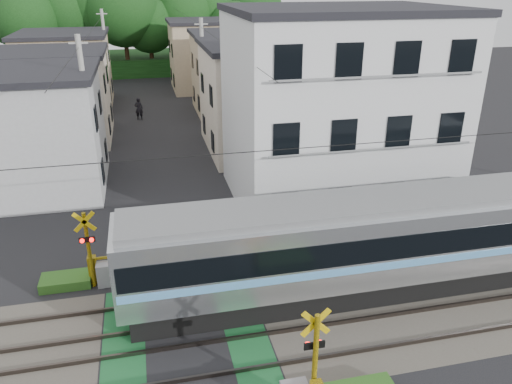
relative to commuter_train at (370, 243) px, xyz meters
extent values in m
plane|color=black|center=(-6.69, -1.20, -1.92)|extent=(120.00, 120.00, 0.00)
cube|color=#47423A|center=(-6.69, -1.20, -1.92)|extent=(120.00, 6.00, 0.00)
cube|color=black|center=(-6.69, -1.20, -1.91)|extent=(5.20, 120.00, 0.00)
cube|color=#145126|center=(-8.59, -1.20, -1.91)|extent=(1.30, 6.00, 0.00)
cube|color=#145126|center=(-4.79, -1.20, -1.91)|extent=(1.30, 6.00, 0.00)
cube|color=#3F3833|center=(-6.69, -3.10, -1.85)|extent=(120.00, 0.08, 0.14)
cube|color=#3F3833|center=(-6.69, -1.70, -1.85)|extent=(120.00, 0.08, 0.14)
cube|color=#3F3833|center=(-6.69, -0.70, -1.85)|extent=(120.00, 0.08, 0.14)
cube|color=#3F3833|center=(-6.69, 0.70, -1.85)|extent=(120.00, 0.08, 0.14)
cube|color=black|center=(0.01, 0.00, -1.48)|extent=(16.75, 2.31, 0.87)
cube|color=black|center=(-6.09, 0.00, -1.63)|extent=(2.33, 2.13, 0.58)
cube|color=black|center=(6.12, 0.00, -1.63)|extent=(2.33, 2.13, 0.58)
cube|color=#B8BDC2|center=(0.01, 0.00, 0.22)|extent=(17.45, 2.71, 2.52)
cube|color=black|center=(0.01, 0.00, 0.52)|extent=(17.17, 2.75, 0.86)
cube|color=#5397D2|center=(0.01, 0.00, -0.14)|extent=(17.28, 2.74, 0.27)
cube|color=slate|center=(0.01, 0.00, 1.59)|extent=(17.10, 2.23, 0.23)
cube|color=black|center=(-8.66, 0.00, 0.59)|extent=(0.10, 2.33, 1.51)
cylinder|color=#E4BA0C|center=(-3.69, -4.80, -0.42)|extent=(0.14, 0.14, 3.00)
cube|color=#E4BA0C|center=(-3.69, -4.70, 0.78)|extent=(0.77, 0.05, 0.77)
cube|color=#E4BA0C|center=(-3.69, -4.70, 0.78)|extent=(0.77, 0.05, 0.77)
cube|color=black|center=(-3.69, -4.70, 0.08)|extent=(0.55, 0.05, 0.20)
sphere|color=#FF0C07|center=(-3.85, -4.64, 0.08)|extent=(0.16, 0.16, 0.16)
sphere|color=#FF0C07|center=(-3.53, -4.64, 0.08)|extent=(0.16, 0.16, 0.16)
cylinder|color=#E4BA0C|center=(-9.69, 2.40, -0.42)|extent=(0.14, 0.14, 3.00)
cube|color=#E4BA0C|center=(-9.69, 2.30, 0.78)|extent=(0.77, 0.05, 0.77)
cube|color=#E4BA0C|center=(-9.69, 2.30, 0.78)|extent=(0.77, 0.05, 0.77)
cube|color=black|center=(-9.69, 2.30, 0.08)|extent=(0.55, 0.05, 0.20)
sphere|color=#FF0C07|center=(-9.85, 2.24, 0.08)|extent=(0.16, 0.16, 0.16)
sphere|color=#FF0C07|center=(-9.53, 2.24, 0.08)|extent=(0.16, 0.16, 0.16)
cube|color=gray|center=(-9.19, 2.40, -1.47)|extent=(0.70, 0.50, 0.90)
cube|color=#E4BA0C|center=(-9.69, 2.65, -1.37)|extent=(0.30, 0.30, 1.10)
cube|color=#E4BA0C|center=(-7.44, 2.65, -0.92)|extent=(4.20, 0.08, 0.08)
cube|color=silver|center=(1.81, 8.30, 2.58)|extent=(10.00, 8.00, 9.00)
cube|color=black|center=(1.81, 8.30, 7.23)|extent=(10.20, 8.16, 0.30)
cube|color=black|center=(-1.89, 4.27, -0.42)|extent=(1.10, 0.06, 1.40)
cube|color=black|center=(0.56, 4.27, -0.42)|extent=(1.10, 0.06, 1.40)
cube|color=black|center=(3.01, 4.27, -0.42)|extent=(1.10, 0.06, 1.40)
cube|color=black|center=(5.46, 4.27, -0.42)|extent=(1.10, 0.06, 1.40)
cube|color=gray|center=(1.81, 4.05, -1.02)|extent=(9.00, 0.06, 0.08)
cube|color=black|center=(-1.89, 4.27, 2.58)|extent=(1.10, 0.06, 1.40)
cube|color=black|center=(0.56, 4.27, 2.58)|extent=(1.10, 0.06, 1.40)
cube|color=black|center=(3.01, 4.27, 2.58)|extent=(1.10, 0.06, 1.40)
cube|color=black|center=(5.46, 4.27, 2.58)|extent=(1.10, 0.06, 1.40)
cube|color=gray|center=(1.81, 4.05, 1.98)|extent=(9.00, 0.06, 0.08)
cube|color=black|center=(-1.89, 4.27, 5.58)|extent=(1.10, 0.06, 1.40)
cube|color=black|center=(0.56, 4.27, 5.58)|extent=(1.10, 0.06, 1.40)
cube|color=black|center=(3.01, 4.27, 5.58)|extent=(1.10, 0.06, 1.40)
cube|color=black|center=(5.46, 4.27, 5.58)|extent=(1.10, 0.06, 1.40)
cube|color=gray|center=(1.81, 4.05, 4.98)|extent=(9.00, 0.06, 0.08)
cube|color=#B6B8BC|center=(-13.19, 12.80, 1.08)|extent=(7.00, 7.00, 6.00)
cube|color=black|center=(-13.19, 12.80, 4.23)|extent=(7.35, 7.35, 0.30)
cube|color=black|center=(-9.66, 11.05, -0.62)|extent=(0.06, 1.00, 1.20)
cube|color=black|center=(-9.66, 14.55, -0.62)|extent=(0.06, 1.00, 1.20)
cube|color=black|center=(-9.66, 11.05, 2.18)|extent=(0.06, 1.00, 1.20)
cube|color=black|center=(-9.66, 14.55, 2.18)|extent=(0.06, 1.00, 1.20)
cube|color=beige|center=(0.11, 16.80, 1.33)|extent=(7.00, 8.00, 6.50)
cube|color=black|center=(0.11, 16.80, 4.73)|extent=(7.35, 8.40, 0.30)
cube|color=black|center=(-3.42, 14.80, -0.62)|extent=(0.06, 1.00, 1.20)
cube|color=black|center=(-3.42, 18.80, -0.62)|extent=(0.06, 1.00, 1.20)
cube|color=black|center=(-3.42, 14.80, 2.18)|extent=(0.06, 1.00, 1.20)
cube|color=black|center=(-3.42, 18.80, 2.18)|extent=(0.06, 1.00, 1.20)
cube|color=beige|center=(-13.69, 21.80, 0.98)|extent=(8.00, 7.00, 5.80)
cube|color=black|center=(-13.69, 21.80, 4.03)|extent=(8.40, 7.35, 0.30)
cube|color=black|center=(-9.66, 20.05, -0.62)|extent=(0.06, 1.00, 1.20)
cube|color=black|center=(-9.66, 23.55, -0.62)|extent=(0.06, 1.00, 1.20)
cube|color=black|center=(-9.66, 20.05, 2.18)|extent=(0.06, 1.00, 1.20)
cube|color=black|center=(-9.66, 23.55, 2.18)|extent=(0.06, 1.00, 1.20)
cube|color=tan|center=(0.51, 26.80, 1.18)|extent=(7.00, 7.00, 6.20)
cube|color=black|center=(0.51, 26.80, 4.43)|extent=(7.35, 7.35, 0.30)
cube|color=black|center=(-3.02, 25.05, -0.62)|extent=(0.06, 1.00, 1.20)
cube|color=black|center=(-3.02, 28.55, -0.62)|extent=(0.06, 1.00, 1.20)
cube|color=black|center=(-3.02, 25.05, 2.18)|extent=(0.06, 1.00, 1.20)
cube|color=black|center=(-3.02, 28.55, 2.18)|extent=(0.06, 1.00, 1.20)
cube|color=tan|center=(-13.49, 31.80, 1.08)|extent=(7.00, 8.00, 6.00)
cube|color=black|center=(-13.49, 31.80, 4.23)|extent=(7.35, 8.40, 0.30)
cube|color=black|center=(-9.96, 29.80, -0.62)|extent=(0.06, 1.00, 1.20)
cube|color=black|center=(-9.96, 33.80, -0.62)|extent=(0.06, 1.00, 1.20)
cube|color=black|center=(-9.96, 29.80, 2.18)|extent=(0.06, 1.00, 1.20)
cube|color=black|center=(-9.96, 33.80, 2.18)|extent=(0.06, 1.00, 1.20)
cube|color=tan|center=(-0.19, 36.80, 1.28)|extent=(8.00, 7.00, 6.40)
cube|color=black|center=(-0.19, 36.80, 4.63)|extent=(8.40, 7.35, 0.30)
cube|color=black|center=(-4.22, 35.05, -0.62)|extent=(0.06, 1.00, 1.20)
cube|color=black|center=(-4.22, 38.55, -0.62)|extent=(0.06, 1.00, 1.20)
cube|color=black|center=(-4.22, 35.05, 2.18)|extent=(0.06, 1.00, 1.20)
cube|color=black|center=(-4.22, 38.55, 2.18)|extent=(0.06, 1.00, 1.20)
cube|color=#174115|center=(-6.69, 48.80, -0.92)|extent=(40.00, 10.00, 2.00)
cylinder|color=#332114|center=(-20.19, 47.63, 0.96)|extent=(0.50, 0.50, 5.76)
sphere|color=#174115|center=(-20.19, 47.63, 5.57)|extent=(8.06, 8.06, 8.06)
cylinder|color=#332114|center=(-18.27, 44.79, 0.49)|extent=(0.50, 0.50, 4.81)
sphere|color=#174115|center=(-18.27, 44.79, 4.33)|extent=(6.73, 6.73, 6.73)
cylinder|color=#332114|center=(-14.39, 46.83, 0.68)|extent=(0.50, 0.50, 5.20)
sphere|color=#174115|center=(-14.39, 46.83, 4.85)|extent=(7.28, 7.28, 7.28)
cylinder|color=#332114|center=(-10.83, 47.08, 0.99)|extent=(0.50, 0.50, 5.81)
sphere|color=#174115|center=(-10.83, 47.08, 5.64)|extent=(8.14, 8.14, 8.14)
cylinder|color=#332114|center=(-8.58, 44.75, 0.84)|extent=(0.50, 0.50, 5.52)
sphere|color=#174115|center=(-8.58, 44.75, 5.26)|extent=(7.73, 7.73, 7.73)
cylinder|color=#332114|center=(-5.90, 45.25, 0.22)|extent=(0.50, 0.50, 4.26)
sphere|color=#174115|center=(-5.90, 45.25, 3.63)|extent=(5.97, 5.97, 5.97)
cylinder|color=#332114|center=(-1.97, 46.20, 0.49)|extent=(0.50, 0.50, 4.82)
sphere|color=#174115|center=(-1.97, 46.20, 4.35)|extent=(6.75, 6.75, 6.75)
cylinder|color=#332114|center=(1.21, 47.47, 0.44)|extent=(0.50, 0.50, 4.71)
sphere|color=#174115|center=(1.21, 47.47, 4.21)|extent=(6.60, 6.60, 6.60)
cylinder|color=#332114|center=(3.53, 44.34, 0.10)|extent=(0.50, 0.50, 4.03)
sphere|color=#174115|center=(3.53, 44.34, 3.33)|extent=(5.65, 5.65, 5.65)
cylinder|color=#332114|center=(6.52, 48.62, 0.72)|extent=(0.50, 0.50, 5.27)
sphere|color=#174115|center=(6.52, 48.62, 4.94)|extent=(7.38, 7.38, 7.38)
cube|color=black|center=(-0.69, 0.00, 3.68)|extent=(60.00, 0.02, 0.02)
cylinder|color=#A5A5A0|center=(-10.09, 11.80, 2.08)|extent=(0.26, 0.26, 8.00)
cube|color=#A5A5A0|center=(-10.09, 11.80, 5.68)|extent=(0.90, 0.08, 0.08)
cylinder|color=#A5A5A0|center=(-3.09, 20.80, 2.08)|extent=(0.26, 0.26, 8.00)
cube|color=#A5A5A0|center=(-3.09, 20.80, 5.68)|extent=(0.90, 0.08, 0.08)
cylinder|color=#A5A5A0|center=(-10.09, 32.80, 2.08)|extent=(0.26, 0.26, 8.00)
cube|color=#A5A5A0|center=(-10.09, 32.80, 5.68)|extent=(0.90, 0.08, 0.08)
cube|color=black|center=(-10.09, 22.30, 5.48)|extent=(0.02, 42.00, 0.02)
cube|color=black|center=(-3.09, 22.30, 5.48)|extent=(0.02, 42.00, 0.02)
imported|color=black|center=(-7.70, 25.95, -1.04)|extent=(0.68, 0.49, 1.75)
cube|color=#2D5E1E|center=(-10.69, 2.70, -1.74)|extent=(1.80, 1.00, 0.36)
cube|color=#2D5E1E|center=(-2.09, 2.00, -1.77)|extent=(1.50, 0.90, 0.30)
camera|label=1|loc=(-7.35, -14.06, 8.57)|focal=35.00mm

